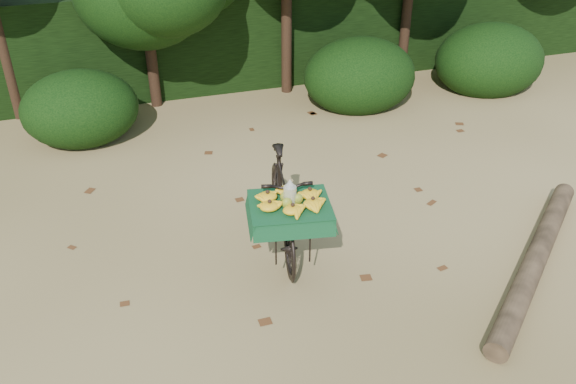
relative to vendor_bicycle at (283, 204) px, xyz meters
name	(u,v)px	position (x,y,z in m)	size (l,w,h in m)	color
ground	(386,273)	(0.92, -0.80, -0.58)	(80.00, 80.00, 0.00)	tan
vendor_bicycle	(283,204)	(0.00, 0.00, 0.00)	(0.97, 1.95, 1.13)	black
fallen_log	(536,258)	(2.51, -1.20, -0.46)	(0.23, 0.23, 3.23)	brown
hedge_backdrop	(243,27)	(0.92, 5.50, 0.32)	(26.00, 1.80, 1.80)	black
bush_clumps	(303,86)	(1.42, 3.50, -0.13)	(8.80, 1.70, 0.90)	black
leaf_litter	(362,238)	(0.92, -0.15, -0.57)	(7.00, 7.30, 0.01)	#532E16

